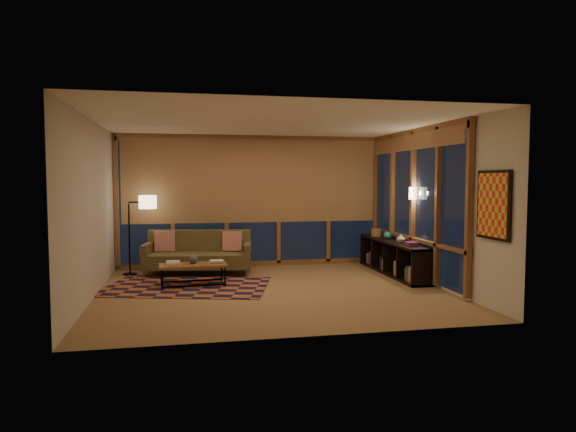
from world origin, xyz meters
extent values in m
cube|color=#966D44|center=(0.00, 0.00, 0.00)|extent=(5.50, 5.00, 0.01)
cube|color=white|center=(0.00, 0.00, 2.70)|extent=(5.50, 5.00, 0.01)
cube|color=beige|center=(0.00, 2.50, 1.35)|extent=(5.50, 0.01, 2.70)
cube|color=beige|center=(0.00, -2.50, 1.35)|extent=(5.50, 0.01, 2.70)
cube|color=beige|center=(-2.75, 0.00, 1.35)|extent=(0.01, 5.00, 2.70)
cube|color=beige|center=(2.75, 0.00, 1.35)|extent=(0.01, 5.00, 2.70)
cube|color=#B75325|center=(-1.36, 0.57, 0.01)|extent=(3.03, 2.40, 0.01)
sphere|color=black|center=(-1.25, 0.66, 0.45)|extent=(0.18, 0.18, 0.16)
cylinder|color=#9B6C4B|center=(2.47, 1.81, 0.72)|extent=(0.27, 0.27, 0.16)
sphere|color=#20807C|center=(2.49, 1.28, 0.71)|extent=(0.18, 0.18, 0.15)
imported|color=tan|center=(2.49, 0.64, 0.72)|extent=(0.20, 0.20, 0.17)
camera|label=1|loc=(-1.38, -8.08, 1.78)|focal=32.00mm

